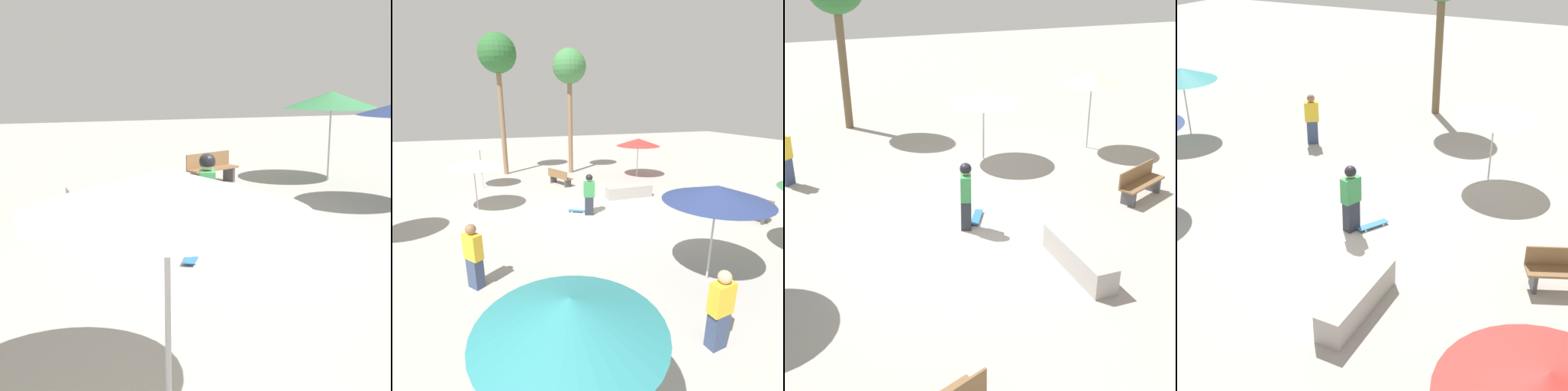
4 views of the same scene
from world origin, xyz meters
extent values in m
plane|color=#ADA8A0|center=(0.00, 0.00, 0.00)|extent=(60.00, 60.00, 0.00)
cube|color=#282D38|center=(-0.42, -0.31, 0.37)|extent=(0.34, 0.40, 0.74)
cube|color=#388C4C|center=(-0.42, -0.31, 1.05)|extent=(0.37, 0.49, 0.61)
sphere|color=tan|center=(-0.42, -0.31, 1.47)|extent=(0.24, 0.24, 0.24)
sphere|color=black|center=(-0.42, -0.31, 1.50)|extent=(0.27, 0.27, 0.27)
cube|color=teal|center=(-0.81, -0.64, 0.06)|extent=(0.56, 0.80, 0.02)
cylinder|color=silver|center=(-0.85, -0.90, 0.03)|extent=(0.05, 0.06, 0.05)
cylinder|color=silver|center=(-1.00, -0.81, 0.03)|extent=(0.05, 0.06, 0.05)
cylinder|color=silver|center=(-0.61, -0.46, 0.03)|extent=(0.05, 0.06, 0.05)
cylinder|color=silver|center=(-0.76, -0.38, 0.03)|extent=(0.05, 0.06, 0.05)
cube|color=#A8A39E|center=(-1.98, 2.21, 0.28)|extent=(0.50, 2.21, 0.56)
cube|color=#47474C|center=(-5.86, -0.51, 0.20)|extent=(0.23, 0.39, 0.40)
cube|color=#47474C|center=(-4.72, 0.00, 0.20)|extent=(0.23, 0.39, 0.40)
cube|color=olive|center=(-5.29, -0.26, 0.42)|extent=(1.64, 1.05, 0.05)
cube|color=olive|center=(-5.21, -0.44, 0.65)|extent=(1.48, 0.69, 0.40)
cube|color=#47474C|center=(2.58, 5.45, 0.20)|extent=(0.22, 0.40, 0.40)
cube|color=#47474C|center=(1.42, 4.99, 0.20)|extent=(0.22, 0.40, 0.40)
cube|color=olive|center=(2.00, 5.22, 0.42)|extent=(1.65, 1.00, 0.05)
cube|color=olive|center=(1.92, 5.41, 0.65)|extent=(1.50, 0.62, 0.40)
cylinder|color=#B7B7BC|center=(-6.01, -4.24, 1.16)|extent=(0.05, 0.05, 2.32)
cone|color=beige|center=(-6.01, -4.24, 2.27)|extent=(1.94, 1.94, 0.30)
cylinder|color=#B7B7BC|center=(-5.66, 4.55, 1.06)|extent=(0.05, 0.05, 2.13)
cone|color=red|center=(-5.66, 4.55, 2.06)|extent=(2.52, 2.52, 0.43)
cylinder|color=#B7B7BC|center=(-2.45, -4.49, 1.00)|extent=(0.05, 0.05, 2.01)
cone|color=white|center=(-2.45, -4.49, 1.96)|extent=(2.28, 2.28, 0.33)
cylinder|color=#B7B7BC|center=(4.93, 0.96, 1.15)|extent=(0.05, 0.05, 2.30)
cone|color=navy|center=(4.93, 0.96, 2.24)|extent=(2.50, 2.50, 0.38)
cylinder|color=#B7B7BC|center=(7.58, -3.33, 1.04)|extent=(0.05, 0.05, 2.08)
cone|color=teal|center=(7.58, -3.33, 2.02)|extent=(2.21, 2.21, 0.41)
cylinder|color=#896B4C|center=(-8.10, 1.14, 3.01)|extent=(0.28, 0.28, 6.01)
sphere|color=#428447|center=(-8.10, 1.14, 6.31)|extent=(1.96, 1.96, 1.96)
cylinder|color=#896B4C|center=(-9.00, -2.81, 3.31)|extent=(0.28, 0.28, 6.61)
sphere|color=#2D6B33|center=(-9.00, -2.81, 6.94)|extent=(2.14, 2.14, 2.14)
cube|color=#38476B|center=(6.81, -0.41, 0.36)|extent=(0.28, 0.36, 0.72)
cube|color=yellow|center=(6.81, -0.41, 1.02)|extent=(0.29, 0.45, 0.59)
sphere|color=tan|center=(6.81, -0.41, 1.43)|extent=(0.23, 0.23, 0.23)
cube|color=#38476B|center=(3.40, -4.51, 0.38)|extent=(0.42, 0.40, 0.75)
cube|color=yellow|center=(3.40, -4.51, 1.06)|extent=(0.50, 0.46, 0.62)
sphere|color=#8C6647|center=(3.40, -4.51, 1.49)|extent=(0.24, 0.24, 0.24)
camera|label=1|loc=(-3.70, -8.37, 2.77)|focal=50.00mm
camera|label=2|loc=(10.32, -4.07, 4.23)|focal=28.00mm
camera|label=3|loc=(3.27, 10.46, 6.09)|focal=50.00mm
camera|label=4|loc=(-5.97, 9.21, 6.59)|focal=50.00mm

